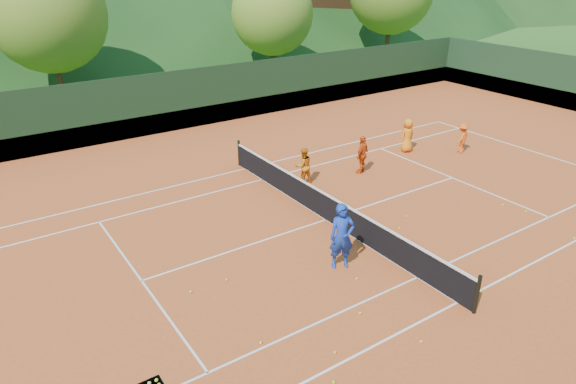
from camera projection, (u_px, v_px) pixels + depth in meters
ground at (326, 220)px, 17.30m from camera, size 400.00×400.00×0.00m
clay_court at (326, 220)px, 17.30m from camera, size 40.00×24.00×0.02m
coach at (342, 236)px, 14.30m from camera, size 0.84×0.72×1.96m
student_a at (303, 166)px, 19.78m from camera, size 0.77×0.63×1.46m
student_b at (362, 155)px, 20.73m from camera, size 0.99×0.72×1.57m
student_c at (408, 135)px, 23.00m from camera, size 0.75×0.50×1.52m
student_d at (462, 138)px, 22.87m from camera, size 1.00×0.74×1.39m
tennis_ball_2 at (391, 290)px, 13.62m from camera, size 0.07×0.07×0.07m
tennis_ball_3 at (406, 216)px, 17.45m from camera, size 0.07×0.07×0.07m
tennis_ball_5 at (399, 228)px, 16.69m from camera, size 0.07×0.07×0.07m
tennis_ball_7 at (335, 352)px, 11.46m from camera, size 0.07×0.07×0.07m
tennis_ball_8 at (360, 313)px, 12.72m from camera, size 0.07×0.07×0.07m
tennis_ball_11 at (526, 211)px, 17.79m from camera, size 0.07×0.07×0.07m
tennis_ball_12 at (507, 277)px, 14.15m from camera, size 0.07×0.07×0.07m
tennis_ball_13 at (357, 279)px, 14.08m from camera, size 0.07×0.07×0.07m
tennis_ball_14 at (191, 292)px, 13.52m from camera, size 0.07×0.07×0.07m
tennis_ball_16 at (421, 342)px, 11.78m from camera, size 0.07×0.07×0.07m
tennis_ball_18 at (227, 280)px, 14.03m from camera, size 0.07×0.07×0.07m
tennis_ball_19 at (334, 382)px, 10.67m from camera, size 0.07×0.07×0.07m
tennis_ball_20 at (483, 290)px, 13.62m from camera, size 0.07×0.07×0.07m
tennis_ball_21 at (574, 238)px, 16.08m from camera, size 0.07×0.07×0.07m
tennis_ball_22 at (429, 275)px, 14.24m from camera, size 0.07×0.07×0.07m
tennis_ball_23 at (503, 205)px, 18.24m from camera, size 0.07×0.07×0.07m
tennis_ball_24 at (261, 343)px, 11.75m from camera, size 0.07×0.07×0.07m
court_lines at (326, 220)px, 17.29m from camera, size 23.83×11.03×0.00m
tennis_net at (327, 206)px, 17.08m from camera, size 0.10×12.07×1.10m
perimeter_fence at (327, 186)px, 16.77m from camera, size 40.40×24.24×3.00m
tree_b at (47, 14)px, 28.14m from camera, size 6.40×6.40×8.40m
tree_c at (272, 13)px, 34.77m from camera, size 5.60×5.60×7.35m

